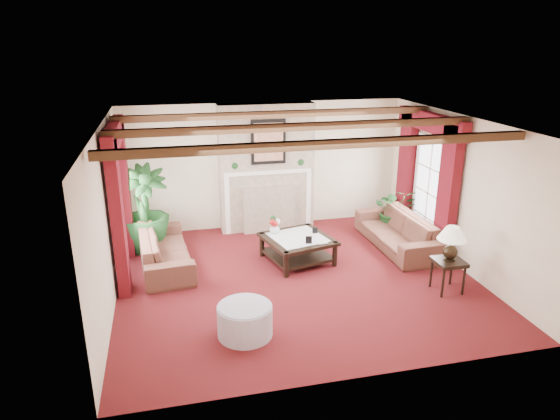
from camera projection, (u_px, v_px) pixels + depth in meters
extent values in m
plane|color=#430C0E|center=(297.00, 279.00, 8.65)|extent=(6.00, 6.00, 0.00)
plane|color=white|center=(299.00, 123.00, 7.76)|extent=(6.00, 6.00, 0.00)
cube|color=beige|center=(265.00, 166.00, 10.74)|extent=(6.00, 0.02, 2.70)
cube|color=beige|center=(107.00, 219.00, 7.56)|extent=(0.02, 5.50, 2.70)
cube|color=beige|center=(461.00, 193.00, 8.85)|extent=(0.02, 5.50, 2.70)
imported|color=#3E1119|center=(164.00, 244.00, 9.04)|extent=(2.26, 1.00, 0.84)
imported|color=#3E1119|center=(398.00, 226.00, 9.84)|extent=(2.28, 0.76, 0.88)
imported|color=black|center=(146.00, 227.00, 9.71)|extent=(1.58, 2.03, 0.94)
imported|color=black|center=(394.00, 214.00, 10.65)|extent=(1.34, 1.40, 0.77)
cylinder|color=#9B91A5|center=(245.00, 321.00, 6.95)|extent=(0.77, 0.77, 0.45)
imported|color=silver|center=(275.00, 229.00, 9.36)|extent=(0.20, 0.21, 0.19)
imported|color=black|center=(316.00, 235.00, 8.94)|extent=(0.20, 0.03, 0.27)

